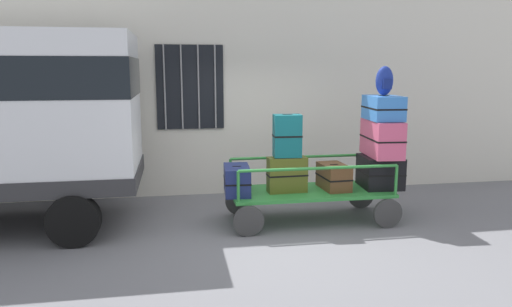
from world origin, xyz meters
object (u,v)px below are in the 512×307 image
object	(u,v)px
suitcase_midright_bottom	(380,172)
suitcase_midleft_bottom	(287,175)
suitcase_midleft_middle	(287,136)
suitcase_center_bottom	(334,177)
backpack	(385,81)
suitcase_midright_top	(383,108)
luggage_cart	(310,196)
suitcase_midright_middle	(382,138)
suitcase_left_bottom	(237,180)

from	to	relation	value
suitcase_midright_bottom	suitcase_midleft_bottom	bearing A→B (deg)	-177.86
suitcase_midleft_middle	suitcase_midright_bottom	bearing A→B (deg)	1.33
suitcase_center_bottom	suitcase_midleft_bottom	bearing A→B (deg)	-175.27
suitcase_center_bottom	suitcase_midright_bottom	world-z (taller)	suitcase_midright_bottom
suitcase_midleft_bottom	suitcase_midright_bottom	size ratio (longest dim) A/B	0.87
suitcase_midleft_bottom	backpack	bearing A→B (deg)	-0.24
suitcase_center_bottom	suitcase_midright_top	xyz separation A→B (m)	(0.76, -0.01, 1.06)
suitcase_midleft_middle	suitcase_midleft_bottom	bearing A→B (deg)	-90.00
luggage_cart	suitcase_center_bottom	bearing A→B (deg)	4.17
suitcase_midleft_middle	suitcase_midright_middle	distance (m)	1.52
luggage_cart	suitcase_midright_middle	size ratio (longest dim) A/B	2.79
suitcase_midright_top	suitcase_left_bottom	bearing A→B (deg)	-179.56
luggage_cart	suitcase_center_bottom	xyz separation A→B (m)	(0.38, 0.03, 0.29)
suitcase_left_bottom	suitcase_midright_bottom	world-z (taller)	suitcase_midright_bottom
luggage_cart	suitcase_midleft_bottom	size ratio (longest dim) A/B	4.18
suitcase_left_bottom	suitcase_midleft_middle	world-z (taller)	suitcase_midleft_middle
suitcase_left_bottom	suitcase_midleft_middle	distance (m)	1.00
suitcase_midright_bottom	backpack	world-z (taller)	backpack
suitcase_midleft_bottom	suitcase_midright_bottom	world-z (taller)	suitcase_midleft_bottom
suitcase_midleft_bottom	suitcase_midright_middle	xyz separation A→B (m)	(1.52, 0.04, 0.51)
luggage_cart	backpack	xyz separation A→B (m)	(1.11, -0.04, 1.75)
luggage_cart	suitcase_midleft_middle	size ratio (longest dim) A/B	3.95
luggage_cart	suitcase_midright_bottom	world-z (taller)	suitcase_midright_bottom
suitcase_center_bottom	backpack	size ratio (longest dim) A/B	1.48
suitcase_midleft_bottom	suitcase_midright_middle	size ratio (longest dim) A/B	0.67
suitcase_midleft_bottom	suitcase_midleft_middle	world-z (taller)	suitcase_midleft_middle
luggage_cart	suitcase_midleft_middle	distance (m)	1.02
luggage_cart	backpack	distance (m)	2.08
suitcase_left_bottom	suitcase_midright_bottom	xyz separation A→B (m)	(2.28, 0.02, 0.04)
backpack	suitcase_midright_top	bearing A→B (deg)	65.94
suitcase_midleft_bottom	suitcase_center_bottom	xyz separation A→B (m)	(0.76, 0.06, -0.07)
suitcase_midleft_bottom	suitcase_midright_bottom	xyz separation A→B (m)	(1.52, 0.06, -0.02)
suitcase_midleft_middle	backpack	xyz separation A→B (m)	(1.49, -0.03, 0.80)
suitcase_left_bottom	suitcase_center_bottom	bearing A→B (deg)	1.11
suitcase_midright_top	luggage_cart	bearing A→B (deg)	-179.22
luggage_cart	suitcase_midright_bottom	distance (m)	1.19
suitcase_center_bottom	luggage_cart	bearing A→B (deg)	-175.83
luggage_cart	backpack	size ratio (longest dim) A/B	5.74
suitcase_midleft_middle	suitcase_midright_bottom	world-z (taller)	suitcase_midleft_middle
suitcase_center_bottom	backpack	xyz separation A→B (m)	(0.73, -0.07, 1.47)
suitcase_midleft_middle	suitcase_center_bottom	distance (m)	1.01
suitcase_left_bottom	suitcase_center_bottom	size ratio (longest dim) A/B	1.06
suitcase_midleft_middle	suitcase_midright_bottom	distance (m)	1.64
suitcase_midright_top	backpack	distance (m)	0.41
backpack	suitcase_center_bottom	bearing A→B (deg)	174.62
suitcase_midleft_middle	suitcase_midright_top	xyz separation A→B (m)	(1.52, 0.03, 0.39)
suitcase_center_bottom	suitcase_midright_middle	bearing A→B (deg)	-1.52
suitcase_center_bottom	suitcase_midright_top	world-z (taller)	suitcase_midright_top
suitcase_midleft_bottom	suitcase_center_bottom	size ratio (longest dim) A/B	0.93
suitcase_midleft_bottom	suitcase_center_bottom	world-z (taller)	suitcase_midleft_bottom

